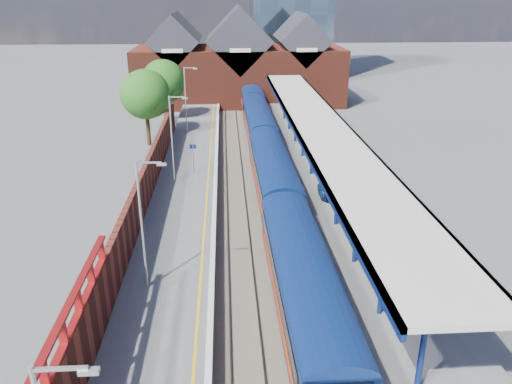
# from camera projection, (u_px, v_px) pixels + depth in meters

# --- Properties ---
(ground) EXTENTS (240.00, 240.00, 0.00)m
(ground) POSITION_uv_depth(u_px,v_px,m) (249.00, 160.00, 49.21)
(ground) COLOR #5B5B5E
(ground) RESTS_ON ground
(ballast_bed) EXTENTS (6.00, 76.00, 0.06)m
(ballast_bed) POSITION_uv_depth(u_px,v_px,m) (255.00, 199.00, 39.93)
(ballast_bed) COLOR #473D33
(ballast_bed) RESTS_ON ground
(rails) EXTENTS (4.51, 76.00, 0.14)m
(rails) POSITION_uv_depth(u_px,v_px,m) (255.00, 198.00, 39.90)
(rails) COLOR slate
(rails) RESTS_ON ground
(left_platform) EXTENTS (5.00, 76.00, 1.00)m
(left_platform) POSITION_uv_depth(u_px,v_px,m) (185.00, 195.00, 39.44)
(left_platform) COLOR #565659
(left_platform) RESTS_ON ground
(right_platform) EXTENTS (6.00, 76.00, 1.00)m
(right_platform) POSITION_uv_depth(u_px,v_px,m) (329.00, 192.00, 40.11)
(right_platform) COLOR #565659
(right_platform) RESTS_ON ground
(coping_left) EXTENTS (0.30, 76.00, 0.05)m
(coping_left) POSITION_uv_depth(u_px,v_px,m) (215.00, 188.00, 39.38)
(coping_left) COLOR silver
(coping_left) RESTS_ON left_platform
(coping_right) EXTENTS (0.30, 76.00, 0.05)m
(coping_right) POSITION_uv_depth(u_px,v_px,m) (294.00, 186.00, 39.75)
(coping_right) COLOR silver
(coping_right) RESTS_ON right_platform
(yellow_line) EXTENTS (0.14, 76.00, 0.01)m
(yellow_line) POSITION_uv_depth(u_px,v_px,m) (207.00, 189.00, 39.35)
(yellow_line) COLOR yellow
(yellow_line) RESTS_ON left_platform
(train) EXTENTS (2.94, 65.92, 3.45)m
(train) POSITION_uv_depth(u_px,v_px,m) (264.00, 142.00, 47.73)
(train) COLOR navy
(train) RESTS_ON ground
(canopy) EXTENTS (4.50, 52.00, 4.48)m
(canopy) POSITION_uv_depth(u_px,v_px,m) (321.00, 128.00, 40.11)
(canopy) COLOR #0E1F53
(canopy) RESTS_ON right_platform
(lamp_post_b) EXTENTS (1.48, 0.18, 7.00)m
(lamp_post_b) POSITION_uv_depth(u_px,v_px,m) (144.00, 218.00, 24.75)
(lamp_post_b) COLOR #A5A8AA
(lamp_post_b) RESTS_ON left_platform
(lamp_post_c) EXTENTS (1.48, 0.18, 7.00)m
(lamp_post_c) POSITION_uv_depth(u_px,v_px,m) (173.00, 134.00, 39.56)
(lamp_post_c) COLOR #A5A8AA
(lamp_post_c) RESTS_ON left_platform
(lamp_post_d) EXTENTS (1.48, 0.18, 7.00)m
(lamp_post_d) POSITION_uv_depth(u_px,v_px,m) (187.00, 95.00, 54.38)
(lamp_post_d) COLOR #A5A8AA
(lamp_post_d) RESTS_ON left_platform
(platform_sign) EXTENTS (0.55, 0.08, 2.50)m
(platform_sign) POSITION_uv_depth(u_px,v_px,m) (193.00, 153.00, 42.35)
(platform_sign) COLOR #A5A8AA
(platform_sign) RESTS_ON left_platform
(brick_wall) EXTENTS (0.35, 50.00, 3.86)m
(brick_wall) POSITION_uv_depth(u_px,v_px,m) (137.00, 206.00, 32.57)
(brick_wall) COLOR #5B2318
(brick_wall) RESTS_ON left_platform
(station_building) EXTENTS (30.00, 12.12, 13.78)m
(station_building) POSITION_uv_depth(u_px,v_px,m) (239.00, 65.00, 73.10)
(station_building) COLOR #5B2318
(station_building) RESTS_ON ground
(tree_near) EXTENTS (5.20, 5.20, 8.10)m
(tree_near) POSITION_uv_depth(u_px,v_px,m) (147.00, 96.00, 52.08)
(tree_near) COLOR #382314
(tree_near) RESTS_ON ground
(tree_far) EXTENTS (5.20, 5.20, 8.10)m
(tree_far) POSITION_uv_depth(u_px,v_px,m) (165.00, 83.00, 59.54)
(tree_far) COLOR #382314
(tree_far) RESTS_ON ground
(parked_car_red) EXTENTS (4.13, 2.42, 1.32)m
(parked_car_red) POSITION_uv_depth(u_px,v_px,m) (391.00, 239.00, 29.93)
(parked_car_red) COLOR #AF150E
(parked_car_red) RESTS_ON right_platform
(parked_car_silver) EXTENTS (4.66, 2.46, 1.46)m
(parked_car_silver) POSITION_uv_depth(u_px,v_px,m) (388.00, 236.00, 30.11)
(parked_car_silver) COLOR #ABABB0
(parked_car_silver) RESTS_ON right_platform
(parked_car_dark) EXTENTS (4.86, 2.46, 1.35)m
(parked_car_dark) POSITION_uv_depth(u_px,v_px,m) (400.00, 240.00, 29.70)
(parked_car_dark) COLOR black
(parked_car_dark) RESTS_ON right_platform
(parked_car_blue) EXTENTS (4.71, 2.31, 1.29)m
(parked_car_blue) POSITION_uv_depth(u_px,v_px,m) (349.00, 190.00, 37.38)
(parked_car_blue) COLOR navy
(parked_car_blue) RESTS_ON right_platform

